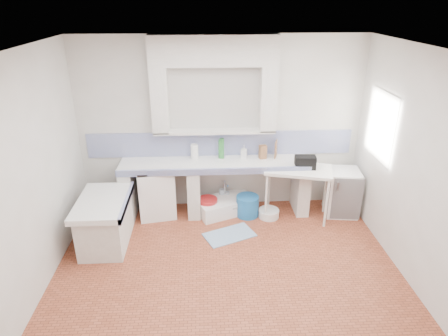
{
  "coord_description": "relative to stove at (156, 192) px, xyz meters",
  "views": [
    {
      "loc": [
        -0.27,
        -3.97,
        3.29
      ],
      "look_at": [
        0.0,
        1.0,
        1.1
      ],
      "focal_mm": 31.3,
      "sensor_mm": 36.0,
      "label": 1
    }
  ],
  "objects": [
    {
      "name": "floor",
      "position": [
        1.06,
        -1.68,
        -0.4
      ],
      "size": [
        4.5,
        4.5,
        0.0
      ],
      "primitive_type": "plane",
      "color": "#9B492F",
      "rests_on": "ground"
    },
    {
      "name": "ceiling",
      "position": [
        1.06,
        -1.68,
        2.4
      ],
      "size": [
        4.5,
        4.5,
        0.0
      ],
      "primitive_type": "plane",
      "rotation": [
        3.14,
        0.0,
        0.0
      ],
      "color": "silver",
      "rests_on": "ground"
    },
    {
      "name": "wall_back",
      "position": [
        1.06,
        0.32,
        1.0
      ],
      "size": [
        4.5,
        0.0,
        4.5
      ],
      "primitive_type": "plane",
      "rotation": [
        1.57,
        0.0,
        0.0
      ],
      "color": "silver",
      "rests_on": "ground"
    },
    {
      "name": "wall_front",
      "position": [
        1.06,
        -3.68,
        1.0
      ],
      "size": [
        4.5,
        0.0,
        4.5
      ],
      "primitive_type": "plane",
      "rotation": [
        -1.57,
        0.0,
        0.0
      ],
      "color": "silver",
      "rests_on": "ground"
    },
    {
      "name": "wall_left",
      "position": [
        -1.19,
        -1.68,
        1.0
      ],
      "size": [
        0.0,
        4.5,
        4.5
      ],
      "primitive_type": "plane",
      "rotation": [
        1.57,
        0.0,
        1.57
      ],
      "color": "silver",
      "rests_on": "ground"
    },
    {
      "name": "wall_right",
      "position": [
        3.31,
        -1.68,
        1.0
      ],
      "size": [
        0.0,
        4.5,
        4.5
      ],
      "primitive_type": "plane",
      "rotation": [
        1.57,
        0.0,
        -1.57
      ],
      "color": "silver",
      "rests_on": "ground"
    },
    {
      "name": "alcove_mass",
      "position": [
        0.96,
        0.19,
        2.17
      ],
      "size": [
        1.9,
        0.25,
        0.45
      ],
      "primitive_type": "cube",
      "color": "silver",
      "rests_on": "ground"
    },
    {
      "name": "window_frame",
      "position": [
        3.48,
        -0.48,
        1.2
      ],
      "size": [
        0.35,
        0.86,
        1.06
      ],
      "primitive_type": "cube",
      "color": "#321E10",
      "rests_on": "ground"
    },
    {
      "name": "lace_valance",
      "position": [
        3.34,
        -0.48,
        1.58
      ],
      "size": [
        0.01,
        0.84,
        0.24
      ],
      "primitive_type": "cube",
      "color": "white",
      "rests_on": "ground"
    },
    {
      "name": "counter_slab",
      "position": [
        0.96,
        0.02,
        0.46
      ],
      "size": [
        3.0,
        0.6,
        0.08
      ],
      "primitive_type": "cube",
      "color": "white",
      "rests_on": "ground"
    },
    {
      "name": "counter_lip",
      "position": [
        0.96,
        -0.26,
        0.46
      ],
      "size": [
        3.0,
        0.04,
        0.1
      ],
      "primitive_type": "cube",
      "color": "navy",
      "rests_on": "ground"
    },
    {
      "name": "counter_pier_left",
      "position": [
        -0.44,
        0.02,
        0.01
      ],
      "size": [
        0.2,
        0.55,
        0.82
      ],
      "primitive_type": "cube",
      "color": "silver",
      "rests_on": "ground"
    },
    {
      "name": "counter_pier_mid",
      "position": [
        0.61,
        0.02,
        0.01
      ],
      "size": [
        0.2,
        0.55,
        0.82
      ],
      "primitive_type": "cube",
      "color": "silver",
      "rests_on": "ground"
    },
    {
      "name": "counter_pier_right",
      "position": [
        2.36,
        0.02,
        0.01
      ],
      "size": [
        0.2,
        0.55,
        0.82
      ],
      "primitive_type": "cube",
      "color": "silver",
      "rests_on": "ground"
    },
    {
      "name": "peninsula_top",
      "position": [
        -0.64,
        -0.78,
        0.26
      ],
      "size": [
        0.7,
        1.1,
        0.08
      ],
      "primitive_type": "cube",
      "color": "white",
      "rests_on": "ground"
    },
    {
      "name": "peninsula_base",
      "position": [
        -0.64,
        -0.78,
        -0.09
      ],
      "size": [
        0.6,
        1.0,
        0.62
      ],
      "primitive_type": "cube",
      "color": "silver",
      "rests_on": "ground"
    },
    {
      "name": "peninsula_lip",
      "position": [
        -0.31,
        -0.78,
        0.26
      ],
      "size": [
        0.04,
        1.1,
        0.1
      ],
      "primitive_type": "cube",
      "color": "navy",
      "rests_on": "ground"
    },
    {
      "name": "backsplash",
      "position": [
        1.06,
        0.3,
        0.7
      ],
      "size": [
        4.27,
        0.03,
        0.4
      ],
      "primitive_type": "cube",
      "color": "navy",
      "rests_on": "ground"
    },
    {
      "name": "stove",
      "position": [
        0.0,
        0.0,
        0.0
      ],
      "size": [
        0.65,
        0.64,
        0.8
      ],
      "primitive_type": "cube",
      "rotation": [
        0.0,
        0.0,
        0.17
      ],
      "color": "white",
      "rests_on": "ground"
    },
    {
      "name": "sink",
      "position": [
        1.11,
        -0.0,
        -0.29
      ],
      "size": [
        1.03,
        0.8,
        0.22
      ],
      "primitive_type": "cube",
      "rotation": [
        0.0,
        0.0,
        0.4
      ],
      "color": "white",
      "rests_on": "ground"
    },
    {
      "name": "side_table",
      "position": [
        2.24,
        -0.19,
        0.02
      ],
      "size": [
        1.13,
        0.81,
        0.05
      ],
      "primitive_type": "cube",
      "rotation": [
        0.0,
        0.0,
        -0.26
      ],
      "color": "white",
      "rests_on": "ground"
    },
    {
      "name": "fridge",
      "position": [
        3.0,
        -0.13,
        -0.02
      ],
      "size": [
        0.55,
        0.55,
        0.76
      ],
      "primitive_type": "cube",
      "rotation": [
        0.0,
        0.0,
        -0.12
      ],
      "color": "white",
      "rests_on": "ground"
    },
    {
      "name": "bucket_red",
      "position": [
        0.82,
        -0.09,
        -0.25
      ],
      "size": [
        0.42,
        0.42,
        0.3
      ],
      "primitive_type": "cylinder",
      "rotation": [
        0.0,
        0.0,
        0.42
      ],
      "color": "#B21C1E",
      "rests_on": "ground"
    },
    {
      "name": "bucket_orange",
      "position": [
        1.21,
        -0.07,
        -0.28
      ],
      "size": [
        0.29,
        0.29,
        0.24
      ],
      "primitive_type": "cylinder",
      "rotation": [
        0.0,
        0.0,
        -0.16
      ],
      "color": "#C46314",
      "rests_on": "ground"
    },
    {
      "name": "bucket_blue",
      "position": [
        1.47,
        -0.13,
        -0.23
      ],
      "size": [
        0.4,
        0.4,
        0.34
      ],
      "primitive_type": "cylinder",
      "rotation": [
        0.0,
        0.0,
        -0.11
      ],
      "color": "#1D68AE",
      "rests_on": "ground"
    },
    {
      "name": "basin_white",
      "position": [
        1.81,
        -0.2,
        -0.34
      ],
      "size": [
        0.43,
        0.43,
        0.13
      ],
      "primitive_type": "cylinder",
      "rotation": [
        0.0,
        0.0,
        0.36
      ],
      "color": "white",
      "rests_on": "ground"
    },
    {
      "name": "water_bottle_a",
      "position": [
        1.07,
        0.17,
        -0.24
      ],
      "size": [
        0.11,
        0.11,
        0.33
      ],
      "primitive_type": "cylinder",
      "rotation": [
        0.0,
        0.0,
        -0.34
      ],
      "color": "silver",
      "rests_on": "ground"
    },
    {
      "name": "water_bottle_b",
      "position": [
        1.16,
        0.17,
        -0.26
      ],
      "size": [
        0.09,
        0.09,
        0.28
      ],
      "primitive_type": "cylinder",
      "rotation": [
        0.0,
        0.0,
        -0.15
      ],
      "color": "silver",
      "rests_on": "ground"
    },
    {
      "name": "black_bag",
      "position": [
        2.34,
        -0.19,
        0.54
      ],
      "size": [
        0.33,
        0.21,
        0.2
      ],
      "primitive_type": "cube",
      "rotation": [
        0.0,
        0.0,
        -0.09
      ],
      "color": "black",
      "rests_on": "side_table"
    },
    {
      "name": "green_bottle_a",
      "position": [
        1.05,
        0.17,
        0.65
      ],
      "size": [
        0.08,
        0.08,
        0.31
      ],
      "primitive_type": "cylinder",
      "rotation": [
        0.0,
        0.0,
        -0.18
      ],
      "color": "#297432",
      "rests_on": "counter_slab"
    },
    {
      "name": "green_bottle_b",
      "position": [
        1.07,
        0.17,
        0.66
      ],
      "size": [
        0.1,
        0.1,
        0.33
      ],
      "primitive_type": "cylinder",
      "rotation": [
        0.0,
        0.0,
        -0.42
      ],
      "color": "#297432",
      "rests_on": "counter_slab"
    },
    {
      "name": "knife_block",
      "position": [
        1.72,
        0.12,
        0.61
      ],
      "size": [
        0.13,
        0.11,
        0.22
      ],
      "primitive_type": "cube",
      "rotation": [
        0.0,
        0.0,
        0.26
      ],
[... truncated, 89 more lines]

